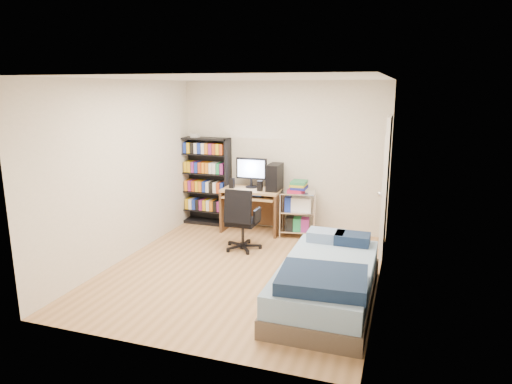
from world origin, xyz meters
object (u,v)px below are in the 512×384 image
(bed, at_px, (326,282))
(media_shelf, at_px, (206,180))
(computer_desk, at_px, (259,193))
(office_chair, at_px, (242,230))

(bed, bearing_deg, media_shelf, 136.79)
(bed, bearing_deg, computer_desk, 124.16)
(computer_desk, relative_size, bed, 0.60)
(computer_desk, xyz_separation_m, office_chair, (0.04, -0.95, -0.37))
(media_shelf, xyz_separation_m, computer_desk, (1.02, -0.13, -0.12))
(media_shelf, distance_m, bed, 3.57)
(computer_desk, height_order, office_chair, computer_desk)
(media_shelf, distance_m, office_chair, 1.59)
(office_chair, xyz_separation_m, bed, (1.51, -1.34, -0.05))
(media_shelf, height_order, bed, media_shelf)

